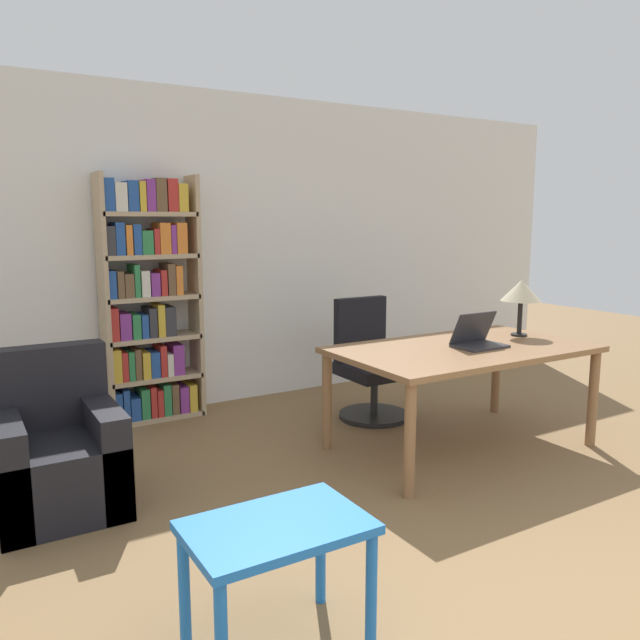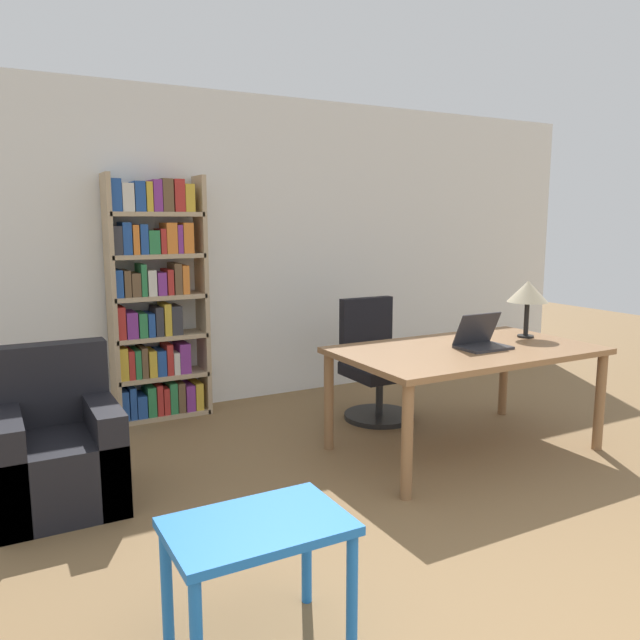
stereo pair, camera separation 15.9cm
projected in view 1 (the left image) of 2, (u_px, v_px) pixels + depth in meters
wall_back at (213, 252)px, 5.41m from camera, size 8.00×0.06×2.70m
desk at (462, 357)px, 4.41m from camera, size 1.80×1.05×0.74m
laptop at (477, 339)px, 4.38m from camera, size 0.35×0.25×0.24m
table_lamp at (521, 292)px, 4.75m from camera, size 0.30×0.30×0.43m
office_chair at (369, 366)px, 5.16m from camera, size 0.58×0.58×0.98m
side_table_blue at (277, 545)px, 2.31m from camera, size 0.67×0.44×0.52m
armchair at (57, 458)px, 3.51m from camera, size 0.66×0.71×0.90m
bookshelf at (148, 303)px, 4.99m from camera, size 0.77×0.28×1.98m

